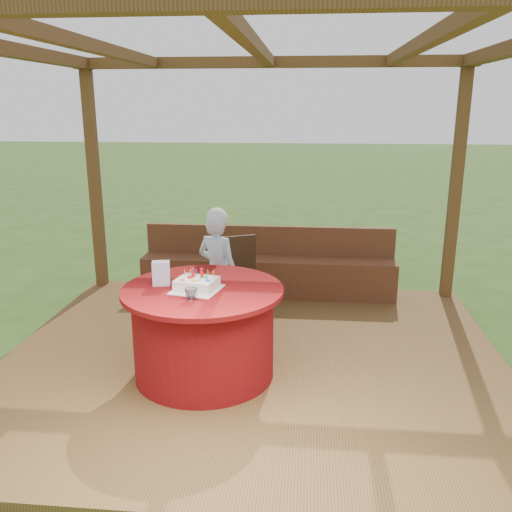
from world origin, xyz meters
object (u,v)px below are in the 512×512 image
at_px(bench, 268,272).
at_px(table, 204,331).
at_px(birthday_cake, 197,284).
at_px(elderly_woman, 218,269).
at_px(gift_bag, 161,273).
at_px(drinking_glass, 191,294).
at_px(chair, 240,274).

relative_size(bench, table, 2.27).
distance_m(bench, birthday_cake, 2.24).
xyz_separation_m(elderly_woman, gift_bag, (-0.31, -0.93, 0.24)).
distance_m(elderly_woman, drinking_glass, 1.27).
height_order(table, gift_bag, gift_bag).
height_order(bench, birthday_cake, birthday_cake).
bearing_deg(table, birthday_cake, -124.42).
bearing_deg(birthday_cake, elderly_woman, 90.21).
height_order(table, birthday_cake, birthday_cake).
bearing_deg(chair, bench, 72.40).
bearing_deg(chair, drinking_glass, -95.96).
bearing_deg(table, chair, 84.10).
height_order(bench, drinking_glass, drinking_glass).
bearing_deg(table, elderly_woman, 92.35).
relative_size(elderly_woman, birthday_cake, 2.95).
bearing_deg(table, gift_bag, 172.73).
xyz_separation_m(table, chair, (0.14, 1.33, 0.08)).
height_order(birthday_cake, drinking_glass, birthday_cake).
distance_m(birthday_cake, gift_bag, 0.33).
bearing_deg(birthday_cake, bench, 79.06).
bearing_deg(table, bench, 79.76).
bearing_deg(chair, birthday_cake, -97.17).
bearing_deg(bench, chair, -107.60).
distance_m(elderly_woman, gift_bag, 1.01).
distance_m(bench, chair, 0.82).
height_order(chair, drinking_glass, chair).
bearing_deg(drinking_glass, birthday_cake, 91.25).
bearing_deg(elderly_woman, table, -87.65).
relative_size(bench, drinking_glass, 30.43).
xyz_separation_m(bench, gift_bag, (-0.73, -2.04, 0.61)).
bearing_deg(drinking_glass, gift_bag, 134.11).
relative_size(table, chair, 1.53).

